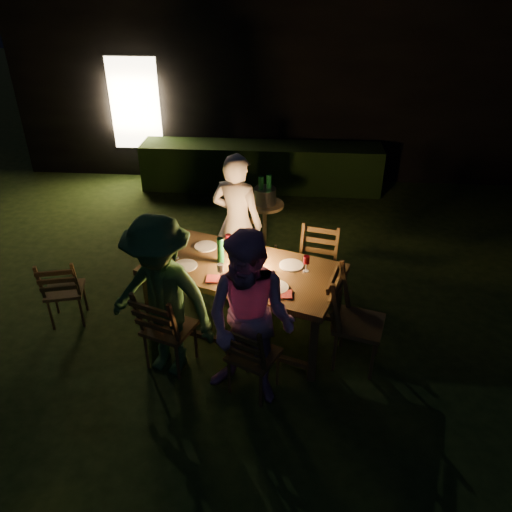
# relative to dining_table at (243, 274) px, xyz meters

# --- Properties ---
(garden_envelope) EXTENTS (40.00, 40.00, 3.20)m
(garden_envelope) POSITION_rel_dining_table_xyz_m (0.40, 6.51, 0.83)
(garden_envelope) COLOR black
(garden_envelope) RESTS_ON ground
(dining_table) EXTENTS (2.22, 1.60, 0.83)m
(dining_table) POSITION_rel_dining_table_xyz_m (0.00, 0.00, 0.00)
(dining_table) COLOR #483118
(dining_table) RESTS_ON ground
(chair_near_left) EXTENTS (0.58, 0.60, 0.99)m
(chair_near_left) POSITION_rel_dining_table_xyz_m (-0.68, -0.58, -0.45)
(chair_near_left) COLOR #483118
(chair_near_left) RESTS_ON ground
(chair_near_right) EXTENTS (0.57, 0.58, 0.93)m
(chair_near_right) POSITION_rel_dining_table_xyz_m (0.17, -0.87, -0.47)
(chair_near_right) COLOR #483118
(chair_near_right) RESTS_ON ground
(chair_far_left) EXTENTS (0.57, 0.58, 0.95)m
(chair_far_left) POSITION_rel_dining_table_xyz_m (-0.17, 0.87, -0.47)
(chair_far_left) COLOR #483118
(chair_far_left) RESTS_ON ground
(chair_far_right) EXTENTS (0.54, 0.56, 0.99)m
(chair_far_right) POSITION_rel_dining_table_xyz_m (0.77, 0.55, -0.45)
(chair_far_right) COLOR #483118
(chair_far_right) RESTS_ON ground
(chair_end) EXTENTS (0.62, 0.59, 1.07)m
(chair_end) POSITION_rel_dining_table_xyz_m (1.16, -0.40, -0.43)
(chair_end) COLOR #483118
(chair_end) RESTS_ON ground
(chair_spare) EXTENTS (0.49, 0.51, 0.89)m
(chair_spare) POSITION_rel_dining_table_xyz_m (-1.99, 0.03, -0.48)
(chair_spare) COLOR #483118
(chair_spare) RESTS_ON ground
(person_house_side) EXTENTS (0.73, 0.60, 1.73)m
(person_house_side) POSITION_rel_dining_table_xyz_m (-0.16, 0.92, 0.11)
(person_house_side) COLOR #F5E2D1
(person_house_side) RESTS_ON ground
(person_opp_right) EXTENTS (1.00, 0.88, 1.71)m
(person_opp_right) POSITION_rel_dining_table_xyz_m (0.16, -0.92, 0.10)
(person_opp_right) COLOR #B97FB3
(person_opp_right) RESTS_ON ground
(person_opp_left) EXTENTS (1.23, 0.95, 1.69)m
(person_opp_left) POSITION_rel_dining_table_xyz_m (-0.69, -0.63, 0.09)
(person_opp_left) COLOR #2E5B2D
(person_opp_left) RESTS_ON ground
(lantern) EXTENTS (0.16, 0.16, 0.35)m
(lantern) POSITION_rel_dining_table_xyz_m (0.06, 0.03, 0.24)
(lantern) COLOR white
(lantern) RESTS_ON dining_table
(plate_far_left) EXTENTS (0.25, 0.25, 0.01)m
(plate_far_left) POSITION_rel_dining_table_xyz_m (-0.45, 0.39, 0.09)
(plate_far_left) COLOR white
(plate_far_left) RESTS_ON dining_table
(plate_near_left) EXTENTS (0.25, 0.25, 0.01)m
(plate_near_left) POSITION_rel_dining_table_xyz_m (-0.59, -0.03, 0.09)
(plate_near_left) COLOR white
(plate_near_left) RESTS_ON dining_table
(plate_far_right) EXTENTS (0.25, 0.25, 0.01)m
(plate_far_right) POSITION_rel_dining_table_xyz_m (0.50, 0.06, 0.09)
(plate_far_right) COLOR white
(plate_far_right) RESTS_ON dining_table
(plate_near_right) EXTENTS (0.25, 0.25, 0.01)m
(plate_near_right) POSITION_rel_dining_table_xyz_m (0.35, -0.35, 0.09)
(plate_near_right) COLOR white
(plate_near_right) RESTS_ON dining_table
(wineglass_a) EXTENTS (0.06, 0.06, 0.18)m
(wineglass_a) POSITION_rel_dining_table_xyz_m (-0.19, 0.36, 0.17)
(wineglass_a) COLOR #59070F
(wineglass_a) RESTS_ON dining_table
(wineglass_b) EXTENTS (0.06, 0.06, 0.18)m
(wineglass_b) POSITION_rel_dining_table_xyz_m (-0.72, 0.12, 0.17)
(wineglass_b) COLOR #59070F
(wineglass_b) RESTS_ON dining_table
(wineglass_c) EXTENTS (0.06, 0.06, 0.18)m
(wineglass_c) POSITION_rel_dining_table_xyz_m (0.19, -0.36, 0.17)
(wineglass_c) COLOR #59070F
(wineglass_c) RESTS_ON dining_table
(wineglass_d) EXTENTS (0.06, 0.06, 0.18)m
(wineglass_d) POSITION_rel_dining_table_xyz_m (0.64, -0.03, 0.17)
(wineglass_d) COLOR #59070F
(wineglass_d) RESTS_ON dining_table
(wineglass_e) EXTENTS (0.06, 0.06, 0.18)m
(wineglass_e) POSITION_rel_dining_table_xyz_m (-0.19, -0.25, 0.17)
(wineglass_e) COLOR silver
(wineglass_e) RESTS_ON dining_table
(bottle_table) EXTENTS (0.07, 0.07, 0.28)m
(bottle_table) POSITION_rel_dining_table_xyz_m (-0.24, 0.08, 0.22)
(bottle_table) COLOR #0F471E
(bottle_table) RESTS_ON dining_table
(napkin_left) EXTENTS (0.18, 0.14, 0.01)m
(napkin_left) POSITION_rel_dining_table_xyz_m (-0.25, -0.25, 0.09)
(napkin_left) COLOR red
(napkin_left) RESTS_ON dining_table
(napkin_right) EXTENTS (0.18, 0.14, 0.01)m
(napkin_right) POSITION_rel_dining_table_xyz_m (0.42, -0.46, 0.09)
(napkin_right) COLOR red
(napkin_right) RESTS_ON dining_table
(phone) EXTENTS (0.14, 0.07, 0.01)m
(phone) POSITION_rel_dining_table_xyz_m (-0.68, -0.08, 0.09)
(phone) COLOR black
(phone) RESTS_ON dining_table
(side_table) EXTENTS (0.53, 0.53, 0.71)m
(side_table) POSITION_rel_dining_table_xyz_m (0.11, 1.86, -0.13)
(side_table) COLOR olive
(side_table) RESTS_ON ground
(ice_bucket) EXTENTS (0.30, 0.30, 0.22)m
(ice_bucket) POSITION_rel_dining_table_xyz_m (0.11, 1.86, 0.07)
(ice_bucket) COLOR #A5A8AD
(ice_bucket) RESTS_ON side_table
(bottle_bucket_a) EXTENTS (0.07, 0.07, 0.32)m
(bottle_bucket_a) POSITION_rel_dining_table_xyz_m (0.06, 1.82, 0.12)
(bottle_bucket_a) COLOR #0F471E
(bottle_bucket_a) RESTS_ON side_table
(bottle_bucket_b) EXTENTS (0.07, 0.07, 0.32)m
(bottle_bucket_b) POSITION_rel_dining_table_xyz_m (0.16, 1.90, 0.12)
(bottle_bucket_b) COLOR #0F471E
(bottle_bucket_b) RESTS_ON side_table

